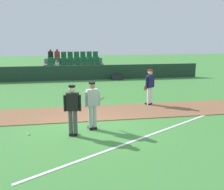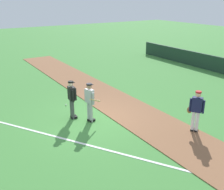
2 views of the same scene
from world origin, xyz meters
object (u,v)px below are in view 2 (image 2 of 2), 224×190
(umpire_home_plate, at_px, (72,98))
(baseball, at_px, (66,105))
(batter_grey_jersey, at_px, (90,101))
(runner_navy_jersey, at_px, (196,110))

(umpire_home_plate, height_order, baseball, umpire_home_plate)
(batter_grey_jersey, distance_m, runner_navy_jersey, 4.40)
(batter_grey_jersey, bearing_deg, runner_navy_jersey, 44.65)
(umpire_home_plate, relative_size, runner_navy_jersey, 1.00)
(batter_grey_jersey, xyz_separation_m, baseball, (-2.25, -0.18, -0.93))
(baseball, bearing_deg, batter_grey_jersey, 4.69)
(batter_grey_jersey, xyz_separation_m, runner_navy_jersey, (3.13, 3.09, -0.01))
(batter_grey_jersey, height_order, runner_navy_jersey, same)
(umpire_home_plate, distance_m, runner_navy_jersey, 5.27)
(batter_grey_jersey, height_order, baseball, batter_grey_jersey)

